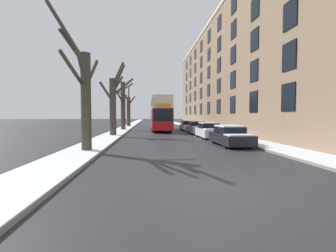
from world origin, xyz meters
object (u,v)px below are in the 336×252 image
at_px(bare_tree_left_0, 84,93).
at_px(parked_car_3, 187,126).
at_px(bare_tree_left_1, 114,102).
at_px(parked_car_1, 209,131).
at_px(parked_car_0, 230,136).
at_px(double_decker_bus, 160,112).
at_px(bare_tree_left_2, 123,104).
at_px(bare_tree_left_3, 128,109).
at_px(parked_car_2, 197,128).
at_px(pedestrian_left_sidewalk, 112,127).

relative_size(bare_tree_left_0, parked_car_3, 1.72).
height_order(bare_tree_left_1, parked_car_1, bare_tree_left_1).
distance_m(bare_tree_left_1, parked_car_0, 12.23).
xyz_separation_m(bare_tree_left_1, parked_car_1, (9.08, -2.33, -2.75)).
height_order(double_decker_bus, parked_car_3, double_decker_bus).
bearing_deg(bare_tree_left_2, bare_tree_left_0, -90.10).
height_order(bare_tree_left_1, double_decker_bus, bare_tree_left_1).
bearing_deg(bare_tree_left_3, parked_car_0, -71.49).
bearing_deg(bare_tree_left_0, bare_tree_left_1, 89.26).
xyz_separation_m(bare_tree_left_0, parked_car_2, (9.21, 12.97, -2.61)).
bearing_deg(bare_tree_left_1, bare_tree_left_0, -90.74).
relative_size(double_decker_bus, parked_car_0, 2.64).
distance_m(bare_tree_left_1, parked_car_3, 13.28).
xyz_separation_m(bare_tree_left_2, parked_car_3, (9.18, -0.31, -3.12)).
bearing_deg(parked_car_0, pedestrian_left_sidewalk, 140.66).
height_order(bare_tree_left_2, parked_car_0, bare_tree_left_2).
bearing_deg(parked_car_2, bare_tree_left_1, -162.32).
bearing_deg(bare_tree_left_3, bare_tree_left_2, -89.21).
height_order(double_decker_bus, parked_car_0, double_decker_bus).
bearing_deg(parked_car_0, double_decker_bus, 103.29).
distance_m(parked_car_1, parked_car_3, 11.61).
relative_size(bare_tree_left_3, double_decker_bus, 0.68).
height_order(double_decker_bus, parked_car_1, double_decker_bus).
bearing_deg(bare_tree_left_1, parked_car_2, 17.68).
xyz_separation_m(bare_tree_left_2, parked_car_0, (9.18, -17.31, -3.11)).
relative_size(parked_car_1, parked_car_2, 0.99).
relative_size(double_decker_bus, pedestrian_left_sidewalk, 6.75).
distance_m(parked_car_0, pedestrian_left_sidewalk, 11.90).
bearing_deg(parked_car_1, double_decker_bus, 109.26).
bearing_deg(bare_tree_left_3, parked_car_2, -61.59).
xyz_separation_m(parked_car_1, parked_car_2, (0.00, 5.22, 0.01)).
bearing_deg(pedestrian_left_sidewalk, double_decker_bus, 84.07).
height_order(parked_car_2, pedestrian_left_sidewalk, pedestrian_left_sidewalk).
distance_m(bare_tree_left_2, parked_car_2, 11.77).
relative_size(parked_car_1, parked_car_3, 0.88).
relative_size(bare_tree_left_2, bare_tree_left_3, 0.95).
distance_m(parked_car_1, pedestrian_left_sidewalk, 9.46).
bearing_deg(double_decker_bus, pedestrian_left_sidewalk, -120.18).
height_order(bare_tree_left_3, pedestrian_left_sidewalk, bare_tree_left_3).
height_order(bare_tree_left_0, parked_car_1, bare_tree_left_0).
xyz_separation_m(bare_tree_left_0, bare_tree_left_2, (0.03, 19.67, 0.47)).
xyz_separation_m(bare_tree_left_1, double_decker_bus, (5.16, 8.90, -0.85)).
xyz_separation_m(parked_car_0, parked_car_1, (-0.00, 5.39, 0.02)).
distance_m(bare_tree_left_0, bare_tree_left_1, 10.08).
relative_size(bare_tree_left_0, bare_tree_left_2, 1.05).
relative_size(bare_tree_left_3, parked_car_1, 1.96).
distance_m(bare_tree_left_0, parked_car_2, 16.12).
relative_size(bare_tree_left_1, pedestrian_left_sidewalk, 4.42).
relative_size(bare_tree_left_1, bare_tree_left_3, 0.96).
distance_m(bare_tree_left_2, parked_car_0, 19.84).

